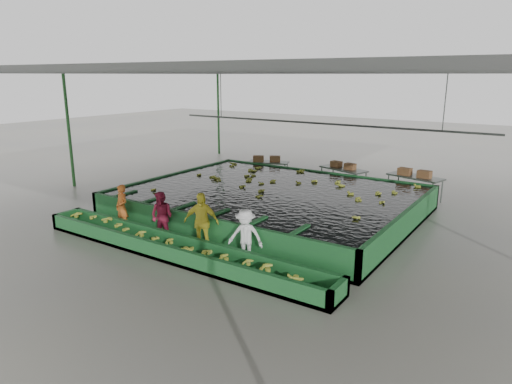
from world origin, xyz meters
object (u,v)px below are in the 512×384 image
Objects in this scene: worker_a at (122,207)px; packing_table_mid at (343,179)px; sorting_trough at (175,248)px; worker_c at (201,222)px; worker_b at (162,216)px; packing_table_right at (414,188)px; box_stack_right at (414,176)px; box_stack_mid at (343,168)px; flotation_tank at (271,201)px; box_stack_left at (267,162)px; packing_table_left at (269,170)px; worker_d at (245,236)px.

packing_table_mid is (3.88, 9.02, -0.27)m from worker_a.
worker_c reaches higher than sorting_trough.
worker_b reaches higher than worker_a.
packing_table_right is at bearing 63.04° from worker_a.
box_stack_right reaches higher than sorting_trough.
box_stack_mid is (3.84, 9.05, 0.22)m from worker_a.
box_stack_mid is (0.77, 4.75, 0.52)m from flotation_tank.
worker_c reaches higher than flotation_tank.
box_stack_left is 3.89m from box_stack_mid.
box_stack_left is (-0.04, 8.89, 0.12)m from worker_a.
flotation_tank is 4.33m from worker_c.
box_stack_mid is (2.03, 9.05, 0.21)m from worker_b.
worker_c is at bearing -85.75° from flotation_tank.
box_stack_right is at bearing 0.85° from box_stack_left.
box_stack_mid is at bearing 62.41° from worker_c.
worker_a is 0.70× the size of packing_table_mid.
box_stack_left is at bearing 124.18° from flotation_tank.
worker_c is (0.32, 0.80, 0.62)m from sorting_trough.
box_stack_right is at bearing 0.07° from packing_table_left.
worker_a is at bearing -113.00° from box_stack_mid.
worker_d reaches higher than sorting_trough.
sorting_trough is 4.60× the size of packing_table_right.
worker_b is at bearing -119.67° from box_stack_right.
worker_b is at bearing 155.24° from worker_c.
packing_table_right is (3.57, 9.08, -0.37)m from worker_c.
packing_table_right is (3.08, 0.06, 0.01)m from packing_table_mid.
flotation_tank is 1.00× the size of sorting_trough.
worker_b is 0.79× the size of packing_table_left.
worker_c is at bearing 68.24° from sorting_trough.
box_stack_right is (5.12, 8.99, 0.23)m from worker_b.
packing_table_mid is 0.49m from box_stack_mid.
box_stack_left is (-3.92, -0.13, 0.39)m from packing_table_mid.
worker_b is 0.70× the size of packing_table_right.
worker_d is 10.26m from packing_table_left.
box_stack_mid is at bearing 142.91° from packing_table_mid.
box_stack_mid is (-3.12, -0.03, 0.48)m from packing_table_right.
worker_d reaches higher than box_stack_mid.
worker_b is (-1.26, 0.80, 0.51)m from sorting_trough.
flotation_tank is 5.21× the size of packing_table_left.
flotation_tank is 5.10m from sorting_trough.
worker_d is at bearing 10.54° from worker_a.
sorting_trough is 5.77× the size of worker_c.
box_stack_left is at bearing 102.53° from worker_d.
box_stack_mid reaches higher than packing_table_left.
worker_a is at bearing 163.25° from worker_d.
packing_table_left is (-3.07, 9.79, 0.19)m from sorting_trough.
packing_table_left is at bearing 107.39° from sorting_trough.
worker_d is 9.22m from box_stack_right.
packing_table_mid is 1.63× the size of box_stack_left.
worker_d is 9.08m from packing_table_mid.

